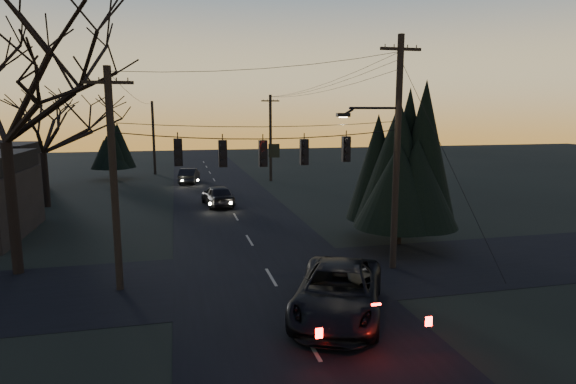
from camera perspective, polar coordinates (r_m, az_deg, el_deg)
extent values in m
cube|color=black|center=(29.92, -5.74, -3.77)|extent=(8.00, 120.00, 0.02)
cube|color=black|center=(20.42, -2.02, -10.08)|extent=(60.00, 7.00, 0.02)
cylinder|color=black|center=(19.21, -2.86, 7.25)|extent=(11.50, 0.04, 0.04)
cylinder|color=black|center=(23.26, -29.85, -1.78)|extent=(0.44, 0.44, 5.62)
cylinder|color=black|center=(25.85, 12.92, -4.28)|extent=(0.36, 0.36, 1.60)
cone|color=black|center=(25.27, 13.21, 3.43)|extent=(4.61, 4.61, 6.18)
cylinder|color=black|center=(38.98, -26.78, 1.29)|extent=(0.44, 0.44, 3.96)
cylinder|color=black|center=(52.33, -19.93, 2.28)|extent=(0.36, 0.36, 1.60)
cone|color=black|center=(52.10, -20.08, 5.00)|extent=(3.45, 3.45, 4.19)
imported|color=black|center=(16.67, 5.99, -11.67)|extent=(5.05, 6.67, 1.68)
imported|color=black|center=(35.67, -8.32, -0.42)|extent=(2.39, 4.74, 1.55)
imported|color=black|center=(47.68, -11.63, 1.90)|extent=(2.24, 4.56, 1.44)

